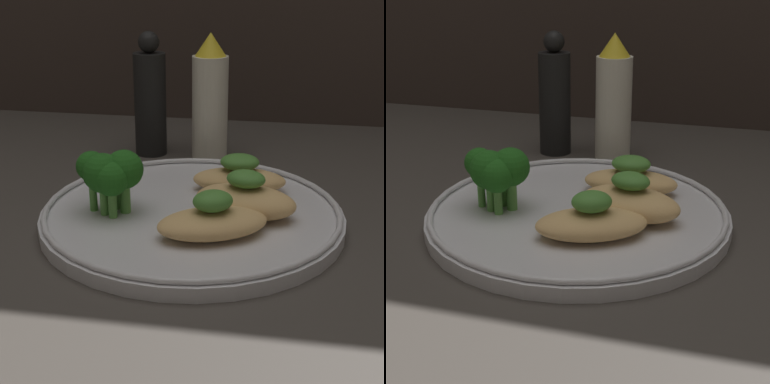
# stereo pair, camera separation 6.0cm
# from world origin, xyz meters

# --- Properties ---
(ground_plane) EXTENTS (1.80, 1.80, 0.01)m
(ground_plane) POSITION_xyz_m (0.00, 0.00, -0.01)
(ground_plane) COLOR #3D3833
(plate) EXTENTS (0.31, 0.31, 0.02)m
(plate) POSITION_xyz_m (0.00, 0.00, 0.01)
(plate) COLOR silver
(plate) RESTS_ON ground_plane
(grilled_meat_front) EXTENTS (0.12, 0.09, 0.05)m
(grilled_meat_front) POSITION_xyz_m (0.03, -0.06, 0.03)
(grilled_meat_front) COLOR tan
(grilled_meat_front) RESTS_ON plate
(grilled_meat_middle) EXTENTS (0.11, 0.08, 0.05)m
(grilled_meat_middle) POSITION_xyz_m (0.05, -0.01, 0.03)
(grilled_meat_middle) COLOR tan
(grilled_meat_middle) RESTS_ON plate
(grilled_meat_back) EXTENTS (0.11, 0.05, 0.04)m
(grilled_meat_back) POSITION_xyz_m (0.04, 0.06, 0.03)
(grilled_meat_back) COLOR tan
(grilled_meat_back) RESTS_ON plate
(broccoli_bunch) EXTENTS (0.07, 0.06, 0.07)m
(broccoli_bunch) POSITION_xyz_m (-0.08, -0.02, 0.06)
(broccoli_bunch) COLOR #569942
(broccoli_bunch) RESTS_ON plate
(sauce_bottle) EXTENTS (0.05, 0.05, 0.17)m
(sauce_bottle) POSITION_xyz_m (-0.01, 0.22, 0.08)
(sauce_bottle) COLOR silver
(sauce_bottle) RESTS_ON ground_plane
(pepper_grinder) EXTENTS (0.04, 0.04, 0.17)m
(pepper_grinder) POSITION_xyz_m (-0.10, 0.22, 0.08)
(pepper_grinder) COLOR black
(pepper_grinder) RESTS_ON ground_plane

